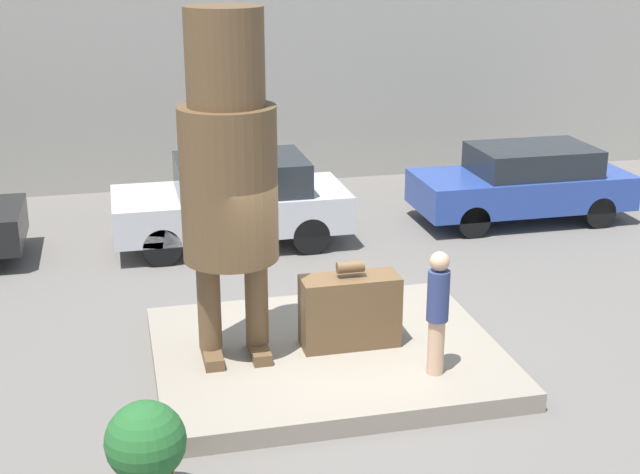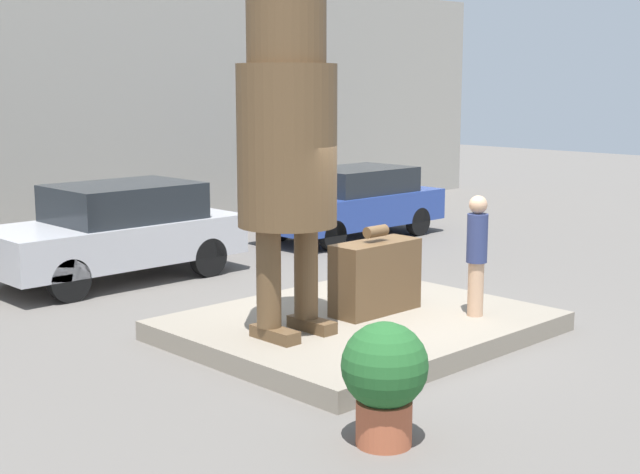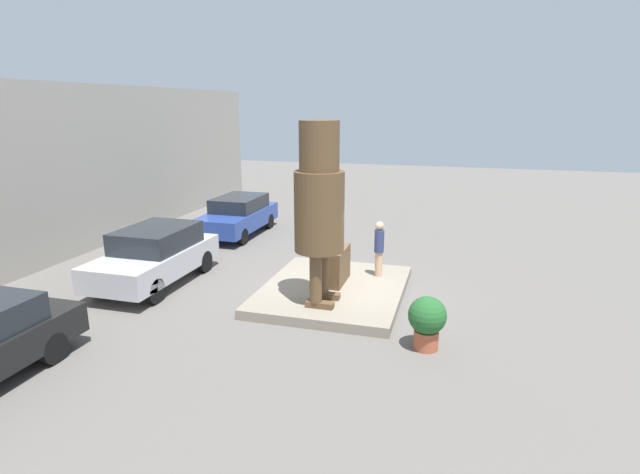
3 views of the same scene
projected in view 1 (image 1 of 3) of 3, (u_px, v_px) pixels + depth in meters
ground_plane at (326, 364)px, 11.61m from camera, size 60.00×60.00×0.00m
pedestal at (326, 355)px, 11.57m from camera, size 4.41×3.62×0.25m
building_backdrop at (225, 57)px, 19.34m from camera, size 28.00×0.60×5.58m
statue_figure at (228, 162)px, 10.50m from camera, size 1.17×1.17×4.31m
giant_suitcase at (350, 310)px, 11.45m from camera, size 1.27×0.50×1.15m
tourist at (438, 308)px, 10.57m from camera, size 0.27×0.27×1.56m
parked_car_silver at (234, 200)px, 15.88m from camera, size 4.14×1.86×1.58m
parked_car_blue at (524, 182)px, 17.24m from camera, size 4.13×1.74×1.47m
planter_pot at (146, 450)px, 8.49m from camera, size 0.78×0.78×1.13m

